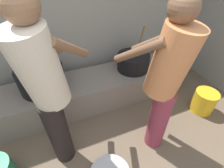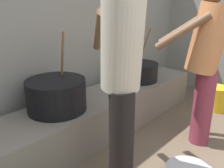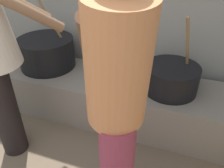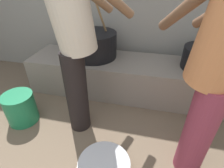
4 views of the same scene
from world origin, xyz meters
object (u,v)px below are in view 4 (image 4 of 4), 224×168
Objects in this scene: metal_mixing_bowl at (104,167)px; bucket_green_plastic at (21,108)px; cooking_pot_main at (205,58)px; cook_in_cream_shirt at (73,32)px; cooking_pot_secondary at (94,45)px; cook_in_orange_shirt at (220,61)px.

bucket_green_plastic is at bearing 159.52° from metal_mixing_bowl.
cooking_pot_main is 1.41m from cook_in_cream_shirt.
cooking_pot_secondary is 0.47× the size of cook_in_orange_shirt.
cooking_pot_main is 2.13× the size of bucket_green_plastic.
metal_mixing_bowl is at bearing -125.81° from cooking_pot_main.
cooking_pot_secondary is 1.46m from cook_in_orange_shirt.
cook_in_cream_shirt reaches higher than cooking_pot_main.
bucket_green_plastic is at bearing -171.72° from cook_in_cream_shirt.
cook_in_orange_shirt is at bearing -4.78° from bucket_green_plastic.
cook_in_orange_shirt reaches higher than cooking_pot_main.
bucket_green_plastic is (-1.80, -0.77, -0.39)m from cooking_pot_main.
cooking_pot_secondary is 0.82m from cook_in_cream_shirt.
cooking_pot_secondary is 1.07m from bucket_green_plastic.
cook_in_cream_shirt is 5.17× the size of bucket_green_plastic.
cooking_pot_secondary is 0.45× the size of cook_in_cream_shirt.
cook_in_cream_shirt reaches higher than cook_in_orange_shirt.
cooking_pot_secondary reaches higher than bucket_green_plastic.
cook_in_cream_shirt is at bearing 126.97° from metal_mixing_bowl.
cooking_pot_main is at bearing 23.21° from bucket_green_plastic.
cook_in_cream_shirt is at bearing -149.76° from cooking_pot_main.
cooking_pot_main is at bearing 30.24° from cook_in_cream_shirt.
cook_in_orange_shirt is at bearing -13.16° from cook_in_cream_shirt.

